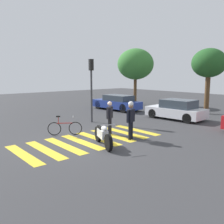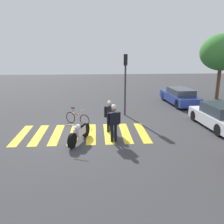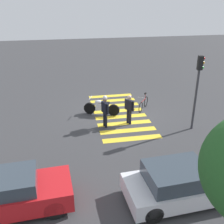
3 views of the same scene
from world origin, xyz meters
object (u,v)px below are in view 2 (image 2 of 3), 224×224
(leaning_bicycle, at_px, (77,118))
(officer_by_motorcycle, at_px, (110,114))
(car_blue_hatchback, at_px, (179,96))
(car_white_van, at_px, (220,116))
(officer_on_foot, at_px, (114,120))
(traffic_light_pole, at_px, (125,75))
(police_motorcycle, at_px, (79,132))

(leaning_bicycle, distance_m, officer_by_motorcycle, 2.36)
(car_blue_hatchback, distance_m, car_white_van, 5.82)
(officer_on_foot, height_order, officer_by_motorcycle, officer_on_foot)
(traffic_light_pole, bearing_deg, leaning_bicycle, -58.51)
(police_motorcycle, distance_m, traffic_light_pole, 5.77)
(leaning_bicycle, distance_m, car_blue_hatchback, 9.09)
(police_motorcycle, xyz_separation_m, leaning_bicycle, (-2.71, -0.30, -0.10))
(leaning_bicycle, height_order, officer_by_motorcycle, officer_by_motorcycle)
(leaning_bicycle, relative_size, officer_on_foot, 0.79)
(car_white_van, bearing_deg, police_motorcycle, -78.31)
(officer_by_motorcycle, bearing_deg, leaning_bicycle, -127.45)
(officer_on_foot, height_order, car_blue_hatchback, officer_on_foot)
(officer_on_foot, distance_m, officer_by_motorcycle, 1.39)
(officer_on_foot, bearing_deg, officer_by_motorcycle, -174.82)
(officer_on_foot, bearing_deg, traffic_light_pole, 166.66)
(police_motorcycle, bearing_deg, car_white_van, 101.69)
(officer_by_motorcycle, height_order, car_blue_hatchback, officer_by_motorcycle)
(car_white_van, bearing_deg, traffic_light_pole, -120.71)
(police_motorcycle, bearing_deg, officer_on_foot, 88.21)
(car_blue_hatchback, relative_size, car_white_van, 1.13)
(car_blue_hatchback, xyz_separation_m, car_white_van, (5.82, 0.27, 0.01))
(car_blue_hatchback, height_order, car_white_van, car_white_van)
(police_motorcycle, xyz_separation_m, car_blue_hatchback, (-7.42, 7.47, 0.16))
(car_blue_hatchback, xyz_separation_m, traffic_light_pole, (2.84, -4.74, 2.06))
(officer_by_motorcycle, height_order, car_white_van, officer_by_motorcycle)
(officer_on_foot, distance_m, car_blue_hatchback, 9.49)
(police_motorcycle, xyz_separation_m, officer_by_motorcycle, (-1.33, 1.51, 0.50))
(police_motorcycle, distance_m, leaning_bicycle, 2.73)
(car_blue_hatchback, bearing_deg, traffic_light_pole, -59.03)
(police_motorcycle, bearing_deg, traffic_light_pole, 149.15)
(car_blue_hatchback, distance_m, traffic_light_pole, 5.90)
(officer_by_motorcycle, relative_size, car_white_van, 0.43)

